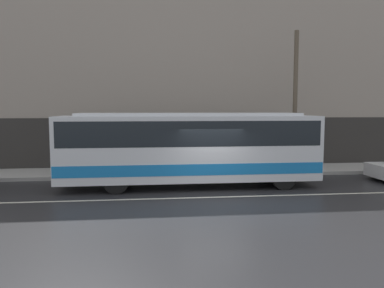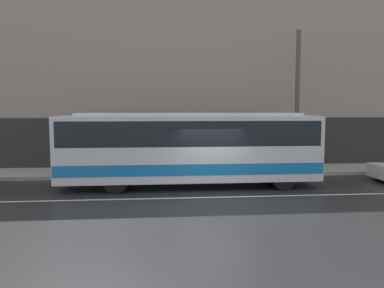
# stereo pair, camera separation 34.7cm
# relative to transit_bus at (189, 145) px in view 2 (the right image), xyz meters

# --- Properties ---
(ground_plane) EXTENTS (60.00, 60.00, 0.00)m
(ground_plane) POSITION_rel_transit_bus_xyz_m (0.75, -2.13, -1.76)
(ground_plane) COLOR #262628
(sidewalk) EXTENTS (60.00, 2.83, 0.17)m
(sidewalk) POSITION_rel_transit_bus_xyz_m (0.75, 3.29, -1.67)
(sidewalk) COLOR #A09E99
(sidewalk) RESTS_ON ground_plane
(building_facade) EXTENTS (60.00, 0.35, 11.83)m
(building_facade) POSITION_rel_transit_bus_xyz_m (0.75, 4.84, 3.96)
(building_facade) COLOR gray
(building_facade) RESTS_ON ground_plane
(lane_stripe) EXTENTS (54.00, 0.14, 0.01)m
(lane_stripe) POSITION_rel_transit_bus_xyz_m (0.75, -2.13, -1.75)
(lane_stripe) COLOR beige
(lane_stripe) RESTS_ON ground_plane
(transit_bus) EXTENTS (10.73, 2.55, 3.11)m
(transit_bus) POSITION_rel_transit_bus_xyz_m (0.00, 0.00, 0.00)
(transit_bus) COLOR silver
(transit_bus) RESTS_ON ground_plane
(utility_pole_near) EXTENTS (0.22, 0.22, 6.96)m
(utility_pole_near) POSITION_rel_transit_bus_xyz_m (5.59, 2.49, 1.90)
(utility_pole_near) COLOR brown
(utility_pole_near) RESTS_ON sidewalk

